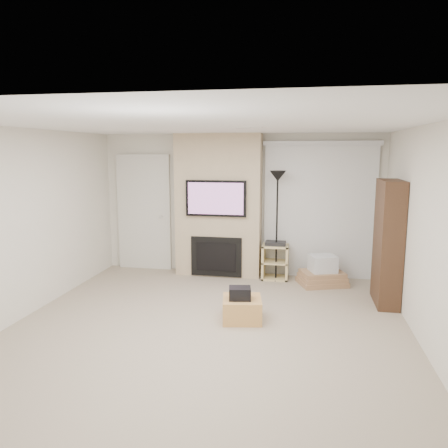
% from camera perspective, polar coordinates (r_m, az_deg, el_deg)
% --- Properties ---
extents(floor, '(5.00, 5.50, 0.00)m').
position_cam_1_polar(floor, '(5.54, -2.34, -13.87)').
color(floor, tan).
rests_on(floor, ground).
extents(ceiling, '(5.00, 5.50, 0.00)m').
position_cam_1_polar(ceiling, '(5.10, -2.53, 12.88)').
color(ceiling, white).
rests_on(ceiling, wall_back).
extents(wall_back, '(5.00, 0.00, 2.50)m').
position_cam_1_polar(wall_back, '(7.85, 2.07, 2.55)').
color(wall_back, silver).
rests_on(wall_back, ground).
extents(wall_front, '(5.00, 0.00, 2.50)m').
position_cam_1_polar(wall_front, '(2.66, -16.10, -11.74)').
color(wall_front, silver).
rests_on(wall_front, ground).
extents(wall_left, '(0.00, 5.50, 2.50)m').
position_cam_1_polar(wall_left, '(6.23, -25.46, -0.19)').
color(wall_left, silver).
rests_on(wall_left, ground).
extents(wall_right, '(0.00, 5.50, 2.50)m').
position_cam_1_polar(wall_right, '(5.23, 25.36, -1.88)').
color(wall_right, silver).
rests_on(wall_right, ground).
extents(hvac_vent, '(0.35, 0.18, 0.01)m').
position_cam_1_polar(hvac_vent, '(5.82, 3.23, 12.43)').
color(hvac_vent, silver).
rests_on(hvac_vent, ceiling).
extents(ottoman, '(0.58, 0.58, 0.30)m').
position_cam_1_polar(ottoman, '(5.84, 2.37, -11.05)').
color(ottoman, tan).
rests_on(ottoman, floor).
extents(black_bag, '(0.31, 0.26, 0.16)m').
position_cam_1_polar(black_bag, '(5.72, 2.09, -9.03)').
color(black_bag, black).
rests_on(black_bag, ottoman).
extents(fireplace_wall, '(1.50, 0.47, 2.50)m').
position_cam_1_polar(fireplace_wall, '(7.71, -0.73, 2.32)').
color(fireplace_wall, tan).
rests_on(fireplace_wall, floor).
extents(entry_door, '(1.02, 0.11, 2.14)m').
position_cam_1_polar(entry_door, '(8.30, -10.36, 1.42)').
color(entry_door, silver).
rests_on(entry_door, floor).
extents(vertical_blinds, '(1.98, 0.10, 2.37)m').
position_cam_1_polar(vertical_blinds, '(7.72, 12.36, 2.39)').
color(vertical_blinds, silver).
rests_on(vertical_blinds, floor).
extents(floor_lamp, '(0.28, 0.28, 1.88)m').
position_cam_1_polar(floor_lamp, '(7.40, 6.99, 3.84)').
color(floor_lamp, black).
rests_on(floor_lamp, floor).
extents(av_stand, '(0.45, 0.38, 0.66)m').
position_cam_1_polar(av_stand, '(7.64, 6.71, -4.60)').
color(av_stand, beige).
rests_on(av_stand, floor).
extents(box_stack, '(0.89, 0.78, 0.50)m').
position_cam_1_polar(box_stack, '(7.48, 12.71, -6.32)').
color(box_stack, tan).
rests_on(box_stack, floor).
extents(bookshelf, '(0.30, 0.80, 1.80)m').
position_cam_1_polar(bookshelf, '(6.68, 20.63, -2.32)').
color(bookshelf, '#392416').
rests_on(bookshelf, floor).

